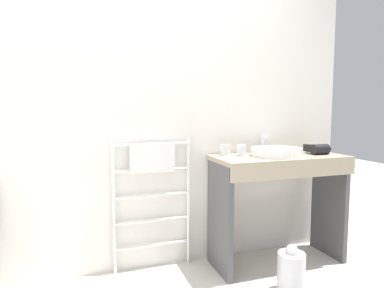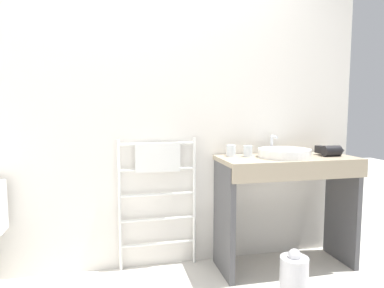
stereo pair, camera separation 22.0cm
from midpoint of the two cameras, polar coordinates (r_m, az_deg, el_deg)
The scene contains 9 objects.
wall_back at distance 2.69m, azimuth -9.30°, elevation 5.31°, with size 3.34×0.12×2.43m, color silver.
towel_radiator at distance 2.63m, azimuth -9.01°, elevation -5.56°, with size 0.61×0.06×1.02m.
vanity_counter at distance 2.78m, azimuth 12.12°, elevation -7.52°, with size 1.05×0.48×0.87m.
sink_basin at distance 2.72m, azimuth 11.67°, elevation -1.25°, with size 0.40×0.40×0.06m.
faucet at distance 2.89m, azimuth 9.68°, elevation 0.46°, with size 0.02×0.10×0.15m.
cup_near_wall at distance 2.68m, azimuth 3.17°, elevation -1.04°, with size 0.07×0.07×0.09m.
cup_near_edge at distance 2.68m, azimuth 5.92°, elevation -1.09°, with size 0.07×0.07×0.09m.
hair_dryer at distance 2.92m, azimuth 18.48°, elevation -0.80°, with size 0.18×0.19×0.08m.
trash_bin at distance 2.53m, azimuth 13.69°, elevation -19.97°, with size 0.19×0.22×0.33m.
Camera 1 is at (-0.55, -1.30, 1.24)m, focal length 32.00 mm.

